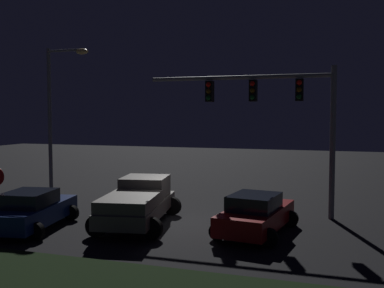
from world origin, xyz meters
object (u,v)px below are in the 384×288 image
Objects in this scene: pickup_truck at (139,200)px; street_lamp_left at (57,104)px; traffic_signal_gantry at (275,104)px; car_sedan_far at (32,210)px; car_sedan at (256,214)px.

pickup_truck is 8.81m from street_lamp_left.
pickup_truck is 0.68× the size of traffic_signal_gantry.
traffic_signal_gantry is at bearing -67.70° from car_sedan_far.
pickup_truck reaches higher than car_sedan_far.
pickup_truck is at bearing -31.82° from street_lamp_left.
car_sedan is at bearing -99.62° from pickup_truck.
traffic_signal_gantry reaches higher than car_sedan.
street_lamp_left is at bearing 78.34° from car_sedan.
pickup_truck is 7.15m from traffic_signal_gantry.
street_lamp_left reaches higher than traffic_signal_gantry.
car_sedan is 12.87m from street_lamp_left.
pickup_truck is at bearing -146.02° from traffic_signal_gantry.
street_lamp_left is at bearing 176.16° from traffic_signal_gantry.
street_lamp_left is (-6.66, 4.13, 4.03)m from pickup_truck.
traffic_signal_gantry reaches higher than car_sedan_far.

